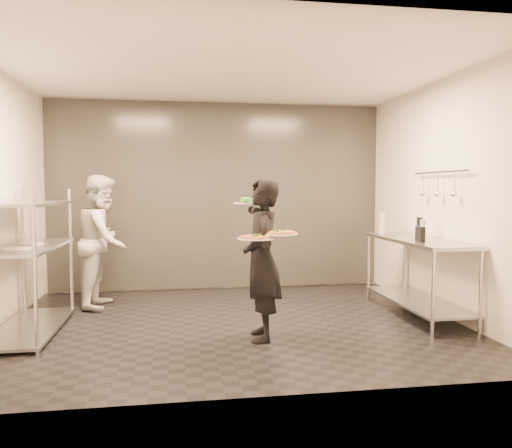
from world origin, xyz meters
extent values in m
cube|color=black|center=(0.00, 0.00, 0.00)|extent=(5.00, 4.00, 0.00)
cube|color=white|center=(0.00, 0.00, 2.80)|extent=(5.00, 4.00, 0.00)
cube|color=silver|center=(0.00, 2.00, 1.40)|extent=(5.00, 0.00, 2.80)
cube|color=silver|center=(0.00, -2.00, 1.40)|extent=(5.00, 0.00, 2.80)
cube|color=silver|center=(2.50, 0.00, 1.40)|extent=(0.00, 4.00, 2.80)
cube|color=white|center=(0.00, 1.97, 1.40)|extent=(4.90, 0.04, 2.74)
cylinder|color=silver|center=(-2.42, 0.77, 0.75)|extent=(0.04, 0.04, 1.50)
cylinder|color=silver|center=(-1.88, -0.77, 0.75)|extent=(0.04, 0.04, 1.50)
cylinder|color=silver|center=(-1.88, 0.77, 0.75)|extent=(0.04, 0.04, 1.50)
cube|color=#999FA2|center=(-2.15, 0.00, 0.05)|extent=(0.60, 1.60, 0.03)
cube|color=#999FA2|center=(-2.15, 0.00, 0.90)|extent=(0.60, 1.60, 0.03)
cube|color=#999FA2|center=(-2.15, 0.00, 1.35)|extent=(0.60, 1.60, 0.03)
cylinder|color=white|center=(-2.15, -0.35, 0.93)|extent=(0.26, 0.26, 0.01)
cylinder|color=white|center=(-2.15, 0.10, 0.93)|extent=(0.26, 0.26, 0.01)
cylinder|color=silver|center=(1.92, -0.86, 0.45)|extent=(0.04, 0.04, 0.90)
cylinder|color=silver|center=(1.92, 0.86, 0.45)|extent=(0.04, 0.04, 0.90)
cylinder|color=silver|center=(2.44, -0.86, 0.45)|extent=(0.04, 0.04, 0.90)
cylinder|color=silver|center=(2.44, 0.86, 0.45)|extent=(0.04, 0.04, 0.90)
cube|color=#999FA2|center=(2.18, 0.00, 0.18)|extent=(0.57, 1.71, 0.03)
cube|color=#999FA2|center=(2.18, 0.00, 0.90)|extent=(0.60, 1.80, 0.04)
cylinder|color=silver|center=(2.44, 0.00, 1.70)|extent=(0.02, 1.20, 0.02)
cylinder|color=silver|center=(2.42, -0.35, 1.57)|extent=(0.01, 0.01, 0.22)
sphere|color=silver|center=(2.42, -0.35, 1.44)|extent=(0.07, 0.07, 0.07)
cylinder|color=silver|center=(2.42, 0.00, 1.57)|extent=(0.01, 0.01, 0.22)
sphere|color=silver|center=(2.42, 0.00, 1.44)|extent=(0.07, 0.07, 0.07)
cylinder|color=silver|center=(2.42, 0.35, 1.57)|extent=(0.01, 0.01, 0.22)
sphere|color=silver|center=(2.42, 0.35, 1.44)|extent=(0.07, 0.07, 0.07)
imported|color=black|center=(0.22, -0.62, 0.80)|extent=(0.42, 0.61, 1.61)
imported|color=beige|center=(-1.55, 1.10, 0.84)|extent=(0.72, 0.88, 1.68)
cylinder|color=white|center=(0.11, -0.87, 1.04)|extent=(0.34, 0.34, 0.01)
cylinder|color=#B26940|center=(0.11, -0.87, 1.05)|extent=(0.30, 0.30, 0.02)
cylinder|color=#B14A17|center=(0.11, -0.87, 1.06)|extent=(0.27, 0.27, 0.01)
sphere|color=#1A5513|center=(0.11, -0.87, 1.07)|extent=(0.04, 0.04, 0.04)
cylinder|color=white|center=(0.35, -0.81, 1.07)|extent=(0.36, 0.36, 0.01)
cylinder|color=#B26940|center=(0.35, -0.81, 1.09)|extent=(0.31, 0.31, 0.02)
cylinder|color=#B14A17|center=(0.35, -0.81, 1.10)|extent=(0.28, 0.28, 0.01)
sphere|color=#1A5513|center=(0.35, -0.81, 1.10)|extent=(0.04, 0.04, 0.04)
cylinder|color=white|center=(0.09, -0.36, 1.35)|extent=(0.26, 0.26, 0.01)
ellipsoid|color=#195E17|center=(0.09, -0.36, 1.39)|extent=(0.13, 0.13, 0.07)
cube|color=black|center=(2.06, -0.29, 1.00)|extent=(0.09, 0.23, 0.17)
cylinder|color=#909D90|center=(2.08, 0.80, 1.06)|extent=(0.08, 0.08, 0.28)
cylinder|color=#909D90|center=(2.26, 0.03, 1.03)|extent=(0.07, 0.07, 0.22)
cylinder|color=black|center=(2.25, 0.11, 1.04)|extent=(0.07, 0.07, 0.24)
camera|label=1|loc=(-0.60, -5.46, 1.50)|focal=35.00mm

